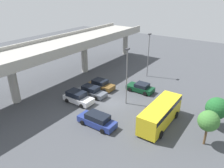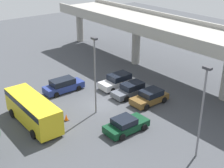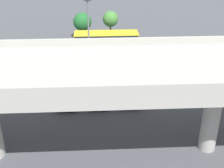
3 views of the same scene
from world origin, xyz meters
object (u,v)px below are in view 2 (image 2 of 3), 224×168
Objects in this scene: parked_car_1 at (118,81)px; shuttle_bus at (33,109)px; parked_car_3 at (150,97)px; traffic_cone at (66,118)px; parked_car_0 at (63,85)px; parked_car_4 at (126,125)px; lamp_post_mid_lot at (95,70)px; lamp_post_near_aisle at (202,106)px; parked_car_2 at (132,89)px.

shuttle_bus reaches higher than parked_car_1.
parked_car_3 is 9.56m from traffic_cone.
parked_car_0 is 0.61× the size of shuttle_bus.
lamp_post_mid_lot is (-4.66, -0.13, 4.06)m from parked_car_4.
shuttle_bus is at bearing -147.95° from lamp_post_near_aisle.
lamp_post_mid_lot is (2.03, 6.04, 3.14)m from shuttle_bus.
parked_car_4 reaches higher than traffic_cone.
traffic_cone is (6.17, -3.28, -0.42)m from parked_car_0.
traffic_cone is (-2.39, -9.25, -0.39)m from parked_car_3.
shuttle_bus is at bearing -108.60° from lamp_post_mid_lot.
parked_car_3 is at bearing 71.78° from shuttle_bus.
shuttle_bus reaches higher than parked_car_0.
parked_car_4 is 7.92m from lamp_post_near_aisle.
parked_car_3 reaches higher than parked_car_4.
lamp_post_near_aisle reaches higher than parked_car_0.
parked_car_0 is at bearing -55.13° from parked_car_3.
parked_car_0 is at bearing -179.95° from lamp_post_mid_lot.
parked_car_1 is 7.97m from lamp_post_mid_lot.
parked_car_1 is 10.11m from parked_car_4.
parked_car_3 is 0.54× the size of lamp_post_mid_lot.
traffic_cone is at bearing -14.52° from parked_car_3.
parked_car_1 is at bearing 121.78° from lamp_post_mid_lot.
shuttle_bus is (1.62, -11.92, 0.81)m from parked_car_1.
parked_car_3 is 0.55× the size of shuttle_bus.
parked_car_0 is 1.02× the size of parked_car_2.
parked_car_0 is 7.00m from traffic_cone.
parked_car_3 is at bearing 72.17° from lamp_post_mid_lot.
parked_car_1 is 0.94× the size of parked_car_2.
parked_car_1 is 2.82m from parked_car_2.
shuttle_bus is 0.98× the size of lamp_post_mid_lot.
parked_car_2 is at bearing 86.12° from parked_car_1.
parked_car_2 is 0.60× the size of lamp_post_near_aisle.
parked_car_3 is (5.57, 0.08, -0.07)m from parked_car_1.
parked_car_2 is at bearing 44.64° from parked_car_4.
lamp_post_near_aisle is at bearing 25.33° from traffic_cone.
traffic_cone is at bearing 19.07° from parked_car_1.
parked_car_4 is 9.15m from shuttle_bus.
parked_car_1 is at bearing -93.88° from parked_car_2.
parked_car_4 is at bearing 1.54° from lamp_post_mid_lot.
parked_car_2 is 1.11× the size of parked_car_4.
lamp_post_mid_lot is at bearing -89.95° from parked_car_0.
shuttle_bus is at bearing -18.22° from parked_car_3.
parked_car_2 reaches higher than parked_car_4.
shuttle_bus is 1.00× the size of lamp_post_near_aisle.
parked_car_0 is at bearing -172.85° from lamp_post_near_aisle.
traffic_cone is (-0.48, -3.28, -4.40)m from lamp_post_mid_lot.
parked_car_1 is at bearing -27.01° from parked_car_0.
parked_car_0 is 8.14m from parked_car_2.
parked_car_1 is (3.00, 5.89, 0.03)m from parked_car_0.
parked_car_1 is 1.03× the size of parked_car_3.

